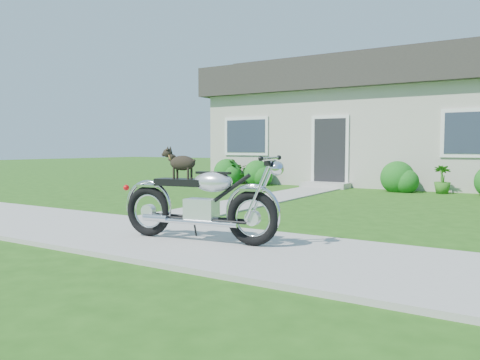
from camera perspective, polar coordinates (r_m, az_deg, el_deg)
name	(u,v)px	position (r m, az deg, el deg)	size (l,w,h in m)	color
ground	(188,242)	(6.11, -6.38, -7.53)	(80.00, 80.00, 0.00)	#235114
sidewalk	(188,241)	(6.11, -6.38, -7.35)	(24.00, 2.20, 0.04)	#9E9B93
walkway	(268,198)	(11.08, 3.49, -2.25)	(1.20, 8.00, 0.03)	#9E9B93
house	(403,120)	(17.14, 19.29, 6.92)	(12.60, 7.03, 4.50)	beige
shrub_row	(370,177)	(13.78, 15.53, 0.36)	(10.29, 0.92, 0.92)	#1A5F19
potted_plant_left	(240,172)	(15.61, -0.05, 1.02)	(0.74, 0.64, 0.82)	#205516
potted_plant_right	(442,179)	(13.42, 23.45, 0.07)	(0.42, 0.42, 0.75)	#306F1E
motorcycle_with_dog	(201,201)	(5.89, -4.82, -2.53)	(2.22, 0.65, 1.16)	black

